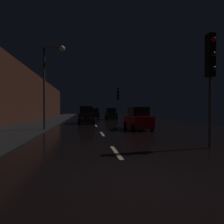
{
  "coord_description": "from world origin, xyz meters",
  "views": [
    {
      "loc": [
        -1.26,
        -3.85,
        1.7
      ],
      "look_at": [
        2.14,
        17.35,
        1.44
      ],
      "focal_mm": 28.0,
      "sensor_mm": 36.0,
      "label": 1
    }
  ],
  "objects_px": {
    "traffic_light_far_right": "(118,97)",
    "streetlamp_overhead": "(50,74)",
    "car_approaching_headlights": "(86,115)",
    "car_parked_right_far": "(111,114)",
    "traffic_light_near_right": "(211,65)",
    "car_distant_taillights": "(95,113)",
    "car_parked_right_near": "(138,119)"
  },
  "relations": [
    {
      "from": "traffic_light_near_right",
      "to": "car_distant_taillights",
      "type": "height_order",
      "value": "traffic_light_near_right"
    },
    {
      "from": "traffic_light_near_right",
      "to": "car_approaching_headlights",
      "type": "height_order",
      "value": "traffic_light_near_right"
    },
    {
      "from": "traffic_light_far_right",
      "to": "car_parked_right_near",
      "type": "relative_size",
      "value": 1.35
    },
    {
      "from": "traffic_light_near_right",
      "to": "car_parked_right_near",
      "type": "relative_size",
      "value": 1.31
    },
    {
      "from": "streetlamp_overhead",
      "to": "car_distant_taillights",
      "type": "height_order",
      "value": "streetlamp_overhead"
    },
    {
      "from": "car_parked_right_far",
      "to": "car_distant_taillights",
      "type": "bearing_deg",
      "value": 16.36
    },
    {
      "from": "traffic_light_far_right",
      "to": "car_distant_taillights",
      "type": "xyz_separation_m",
      "value": [
        -3.13,
        10.44,
        -2.9
      ]
    },
    {
      "from": "traffic_light_far_right",
      "to": "streetlamp_overhead",
      "type": "height_order",
      "value": "streetlamp_overhead"
    },
    {
      "from": "car_distant_taillights",
      "to": "car_parked_right_far",
      "type": "bearing_deg",
      "value": -163.64
    },
    {
      "from": "car_distant_taillights",
      "to": "car_parked_right_near",
      "type": "bearing_deg",
      "value": -174.33
    },
    {
      "from": "car_parked_right_far",
      "to": "car_parked_right_near",
      "type": "bearing_deg",
      "value": -180.0
    },
    {
      "from": "traffic_light_far_right",
      "to": "car_parked_right_near",
      "type": "bearing_deg",
      "value": -1.99
    },
    {
      "from": "traffic_light_near_right",
      "to": "car_parked_right_far",
      "type": "height_order",
      "value": "traffic_light_near_right"
    },
    {
      "from": "car_parked_right_far",
      "to": "car_distant_taillights",
      "type": "relative_size",
      "value": 0.98
    },
    {
      "from": "streetlamp_overhead",
      "to": "traffic_light_near_right",
      "type": "bearing_deg",
      "value": -42.73
    },
    {
      "from": "car_approaching_headlights",
      "to": "car_parked_right_far",
      "type": "distance_m",
      "value": 9.15
    },
    {
      "from": "traffic_light_near_right",
      "to": "streetlamp_overhead",
      "type": "xyz_separation_m",
      "value": [
        -8.19,
        7.57,
        0.88
      ]
    },
    {
      "from": "car_parked_right_near",
      "to": "traffic_light_near_right",
      "type": "bearing_deg",
      "value": -173.36
    },
    {
      "from": "car_approaching_headlights",
      "to": "car_parked_right_far",
      "type": "bearing_deg",
      "value": 151.43
    },
    {
      "from": "car_distant_taillights",
      "to": "streetlamp_overhead",
      "type": "bearing_deg",
      "value": 168.15
    },
    {
      "from": "car_parked_right_near",
      "to": "car_distant_taillights",
      "type": "bearing_deg",
      "value": 5.67
    },
    {
      "from": "traffic_light_far_right",
      "to": "car_parked_right_far",
      "type": "relative_size",
      "value": 1.31
    },
    {
      "from": "car_parked_right_near",
      "to": "car_approaching_headlights",
      "type": "bearing_deg",
      "value": 30.28
    },
    {
      "from": "traffic_light_near_right",
      "to": "traffic_light_far_right",
      "type": "xyz_separation_m",
      "value": [
        -0.1,
        20.76,
        0.14
      ]
    },
    {
      "from": "streetlamp_overhead",
      "to": "car_parked_right_far",
      "type": "xyz_separation_m",
      "value": [
        7.29,
        15.7,
        -3.66
      ]
    },
    {
      "from": "car_approaching_headlights",
      "to": "car_distant_taillights",
      "type": "bearing_deg",
      "value": 172.7
    },
    {
      "from": "traffic_light_near_right",
      "to": "streetlamp_overhead",
      "type": "height_order",
      "value": "streetlamp_overhead"
    },
    {
      "from": "traffic_light_far_right",
      "to": "car_parked_right_near",
      "type": "height_order",
      "value": "traffic_light_far_right"
    },
    {
      "from": "traffic_light_far_right",
      "to": "car_approaching_headlights",
      "type": "height_order",
      "value": "traffic_light_far_right"
    },
    {
      "from": "streetlamp_overhead",
      "to": "car_approaching_headlights",
      "type": "height_order",
      "value": "streetlamp_overhead"
    },
    {
      "from": "traffic_light_far_right",
      "to": "car_parked_right_near",
      "type": "xyz_separation_m",
      "value": [
        -0.8,
        -13.03,
        -2.95
      ]
    },
    {
      "from": "car_approaching_headlights",
      "to": "car_parked_right_near",
      "type": "xyz_separation_m",
      "value": [
        4.38,
        -7.5,
        -0.1
      ]
    }
  ]
}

